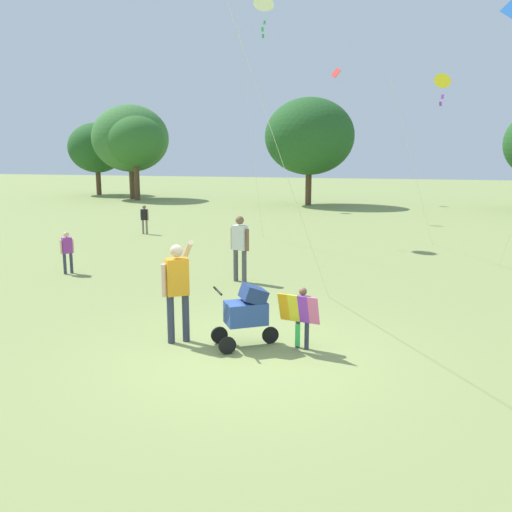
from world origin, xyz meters
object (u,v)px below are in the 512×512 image
Objects in this scene: person_sitting_far at (67,249)px; person_adult_flyer at (177,284)px; stroller at (247,310)px; kite_green_novelty at (442,83)px; person_couple_left at (145,217)px; person_red_shirt at (240,243)px; child_with_butterfly_kite at (302,312)px; kite_orange_delta at (263,7)px.

person_adult_flyer is at bearing -39.62° from person_sitting_far.
stroller is 0.97× the size of person_sitting_far.
person_sitting_far is (-9.25, -7.41, -4.66)m from kite_green_novelty.
person_adult_flyer is at bearing -60.45° from person_couple_left.
person_couple_left is at bearing 131.98° from person_red_shirt.
person_sitting_far is (-4.56, -0.36, -0.30)m from person_red_shirt.
child_with_butterfly_kite is at bearing 6.00° from person_adult_flyer.
kite_green_novelty is at bearing 38.68° from person_sitting_far.
stroller is 0.96× the size of person_couple_left.
person_adult_flyer is at bearing -111.00° from kite_green_novelty.
kite_orange_delta is 10.96m from person_sitting_far.
person_sitting_far reaches higher than child_with_butterfly_kite.
kite_orange_delta reaches higher than person_red_shirt.
person_couple_left is at bearing 124.21° from stroller.
person_red_shirt is 8.82m from person_couple_left.
person_red_shirt is (-2.33, 4.18, 0.34)m from child_with_butterfly_kite.
person_sitting_far is 7.04m from person_couple_left.
person_sitting_far is at bearing -113.59° from kite_orange_delta.
kite_green_novelty is 12.73m from person_sitting_far.
person_sitting_far is (-4.86, 4.03, -0.34)m from person_adult_flyer.
person_sitting_far is (-6.89, 3.81, 0.04)m from child_with_butterfly_kite.
stroller is 12.67m from kite_green_novelty.
kite_orange_delta is at bearing 6.22° from person_couple_left.
kite_green_novelty is at bearing 56.30° from person_red_shirt.
person_couple_left reaches higher than person_sitting_far.
kite_orange_delta is at bearing 98.08° from person_adult_flyer.
kite_green_novelty is at bearing -0.08° from kite_orange_delta.
person_adult_flyer is at bearing -174.00° from child_with_butterfly_kite.
child_with_butterfly_kite is 0.59× the size of person_adult_flyer.
person_adult_flyer is at bearing -174.01° from stroller.
kite_orange_delta reaches higher than stroller.
person_couple_left is (-8.23, 10.73, 0.05)m from child_with_butterfly_kite.
person_couple_left is at bearing 127.49° from child_with_butterfly_kite.
person_adult_flyer is 12.58m from person_couple_left.
child_with_butterfly_kite is at bearing -60.81° from person_red_shirt.
person_red_shirt is 1.46× the size of person_sitting_far.
kite_green_novelty is at bearing 2.65° from person_couple_left.
person_sitting_far is at bearing -175.44° from person_red_shirt.
kite_green_novelty reaches higher than stroller.
child_with_butterfly_kite is at bearing -52.51° from person_couple_left.
person_sitting_far is (-6.01, 3.91, 0.04)m from stroller.
person_sitting_far is at bearing 151.03° from child_with_butterfly_kite.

